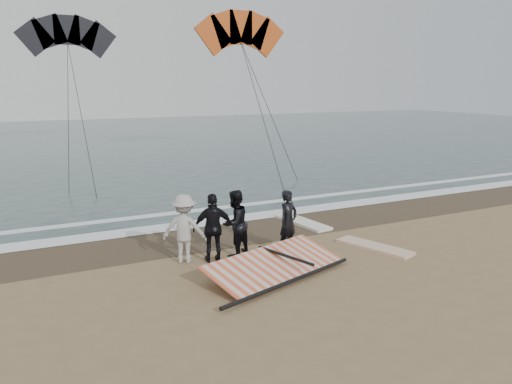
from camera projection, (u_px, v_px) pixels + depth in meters
ground at (338, 276)px, 12.27m from camera, size 120.00×120.00×0.00m
sea at (103, 141)px, 41.15m from camera, size 120.00×54.00×0.02m
wet_sand at (257, 229)px, 16.20m from camera, size 120.00×2.80×0.01m
foam_near at (239, 218)px, 17.43m from camera, size 120.00×0.90×0.01m
foam_far at (220, 208)px, 18.91m from camera, size 120.00×0.45×0.01m
man_main at (288, 221)px, 13.86m from camera, size 0.75×0.61×1.76m
board_white at (374, 247)px, 14.29m from camera, size 1.33×2.34×0.09m
board_cream at (302, 222)px, 16.85m from camera, size 0.95×2.47×0.10m
trio_cluster at (208, 227)px, 13.21m from camera, size 2.63×1.24×1.84m
sail_rig at (270, 266)px, 12.39m from camera, size 4.08×2.72×0.49m
kite_red at (241, 36)px, 30.37m from camera, size 6.48×5.23×12.74m
kite_dark at (67, 39)px, 34.72m from camera, size 7.56×8.89×19.11m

